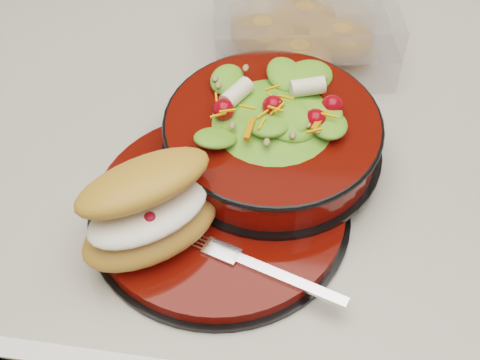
# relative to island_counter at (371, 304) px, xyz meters

# --- Properties ---
(island_counter) EXTENTS (1.24, 0.74, 0.90)m
(island_counter) POSITION_rel_island_counter_xyz_m (0.00, 0.00, 0.00)
(island_counter) COLOR silver
(island_counter) RESTS_ON ground
(dinner_plate) EXTENTS (0.29, 0.29, 0.02)m
(dinner_plate) POSITION_rel_island_counter_xyz_m (-0.23, -0.17, 0.46)
(dinner_plate) COLOR black
(dinner_plate) RESTS_ON island_counter
(salad_bowl) EXTENTS (0.25, 0.25, 0.10)m
(salad_bowl) POSITION_rel_island_counter_xyz_m (-0.18, -0.09, 0.50)
(salad_bowl) COLOR black
(salad_bowl) RESTS_ON dinner_plate
(croissant) EXTENTS (0.17, 0.17, 0.09)m
(croissant) POSITION_rel_island_counter_xyz_m (-0.29, -0.22, 0.51)
(croissant) COLOR #C3883B
(croissant) RESTS_ON dinner_plate
(fork) EXTENTS (0.15, 0.06, 0.00)m
(fork) POSITION_rel_island_counter_xyz_m (-0.17, -0.25, 0.47)
(fork) COLOR silver
(fork) RESTS_ON dinner_plate
(pastry_box) EXTENTS (0.26, 0.21, 0.09)m
(pastry_box) POSITION_rel_island_counter_xyz_m (-0.17, 0.12, 0.49)
(pastry_box) COLOR white
(pastry_box) RESTS_ON island_counter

